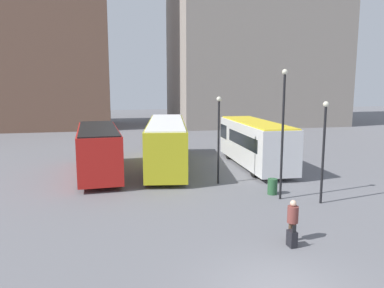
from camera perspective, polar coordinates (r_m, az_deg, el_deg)
name	(u,v)px	position (r m, az deg, el deg)	size (l,w,h in m)	color
bus_0	(98,149)	(25.11, -14.08, -0.76)	(2.97, 9.15, 3.12)	red
bus_1	(167,142)	(26.84, -3.90, 0.34)	(4.35, 12.32, 3.29)	gold
bus_2	(255,142)	(27.23, 9.51, 0.29)	(2.88, 9.80, 3.24)	silver
traveler	(293,217)	(14.75, 15.10, -10.67)	(0.42, 0.42, 1.60)	#4C3828
suitcase	(292,239)	(14.50, 14.99, -13.75)	(0.27, 0.41, 0.86)	black
lamp_post_0	(283,125)	(19.30, 13.68, 2.76)	(0.28, 0.28, 6.60)	black
lamp_post_1	(219,133)	(21.92, 4.08, 1.75)	(0.28, 0.28, 5.16)	black
lamp_post_2	(324,143)	(19.28, 19.45, 0.09)	(0.28, 0.28, 5.06)	black
trash_bin	(272,187)	(20.68, 12.16, -6.35)	(0.52, 0.52, 0.85)	#285633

